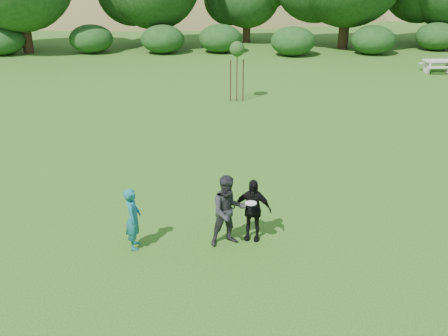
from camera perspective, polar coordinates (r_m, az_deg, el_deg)
The scene contains 8 objects.
ground at distance 11.73m, azimuth 0.63°, elevation -10.80°, with size 120.00×120.00×0.00m, color #19470C.
player_teal at distance 12.10m, azimuth -10.35°, elevation -5.71°, with size 0.57×0.38×1.57m, color #17606A.
player_grey at distance 11.99m, azimuth 0.49°, elevation -4.92°, with size 0.88×0.69×1.81m, color #262729.
player_black at distance 12.28m, azimuth 3.24°, elevation -4.77°, with size 0.94×0.39×1.61m, color black.
frisbee at distance 11.74m, azimuth 3.09°, elevation -4.04°, with size 0.27×0.27×0.04m.
sapling at distance 23.79m, azimuth 1.51°, elevation 13.26°, with size 0.70×0.70×2.85m.
picnic_table at distance 32.86m, azimuth 23.31°, elevation 10.86°, with size 1.80×1.48×0.76m.
hillside at distance 80.31m, azimuth -2.42°, elevation 9.98°, with size 150.00×72.00×52.00m.
Camera 1 is at (-0.54, -9.69, 6.58)m, focal length 40.00 mm.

